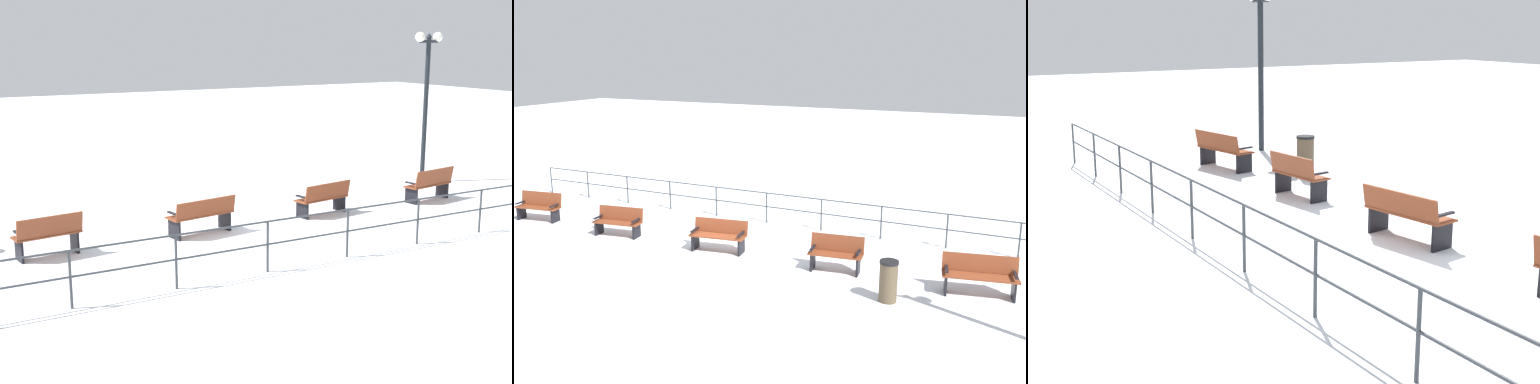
% 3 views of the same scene
% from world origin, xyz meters
% --- Properties ---
extents(ground_plane, '(80.00, 80.00, 0.00)m').
position_xyz_m(ground_plane, '(0.00, 0.00, 0.00)').
color(ground_plane, white).
rests_on(ground_plane, ground).
extents(bench_third, '(0.80, 1.64, 0.87)m').
position_xyz_m(bench_third, '(-0.08, -0.01, 0.46)').
color(bench_third, brown).
rests_on(bench_third, ground).
extents(bench_fourth, '(0.68, 1.42, 0.91)m').
position_xyz_m(bench_fourth, '(-0.06, 3.42, 0.47)').
color(bench_fourth, brown).
rests_on(bench_fourth, ground).
extents(bench_fifth, '(0.87, 1.74, 0.91)m').
position_xyz_m(bench_fifth, '(-0.11, 6.85, 0.48)').
color(bench_fifth, brown).
rests_on(bench_fifth, ground).
extents(lamppost_middle, '(0.32, 1.13, 4.34)m').
position_xyz_m(lamppost_middle, '(1.92, 8.61, 2.99)').
color(lamppost_middle, black).
rests_on(lamppost_middle, ground).
extents(waterfront_railing, '(0.05, 18.87, 1.02)m').
position_xyz_m(waterfront_railing, '(-3.05, 0.00, 0.69)').
color(waterfront_railing, '#383D42').
rests_on(waterfront_railing, ground).
extents(trash_bin, '(0.42, 0.42, 0.95)m').
position_xyz_m(trash_bin, '(1.15, 5.07, 0.48)').
color(trash_bin, brown).
rests_on(trash_bin, ground).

